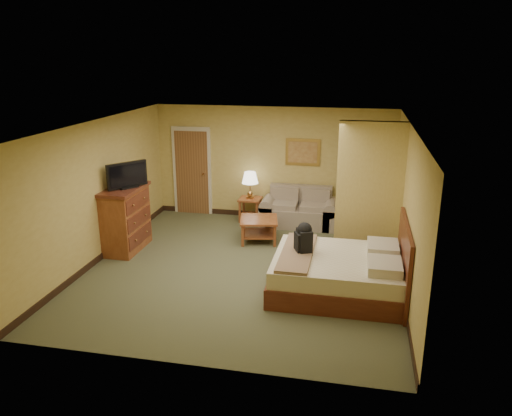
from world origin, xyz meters
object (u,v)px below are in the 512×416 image
(loveseat, at_px, (299,213))
(coffee_table, at_px, (259,225))
(dresser, at_px, (126,219))
(bed, at_px, (345,273))

(loveseat, distance_m, coffee_table, 1.36)
(coffee_table, distance_m, dresser, 2.67)
(coffee_table, relative_size, bed, 0.40)
(coffee_table, height_order, bed, bed)
(loveseat, height_order, dresser, dresser)
(loveseat, relative_size, bed, 0.77)
(loveseat, xyz_separation_m, bed, (1.13, -3.14, 0.05))
(coffee_table, height_order, dresser, dresser)
(loveseat, xyz_separation_m, dresser, (-3.16, -2.14, 0.36))
(coffee_table, xyz_separation_m, bed, (1.82, -1.98, -0.02))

